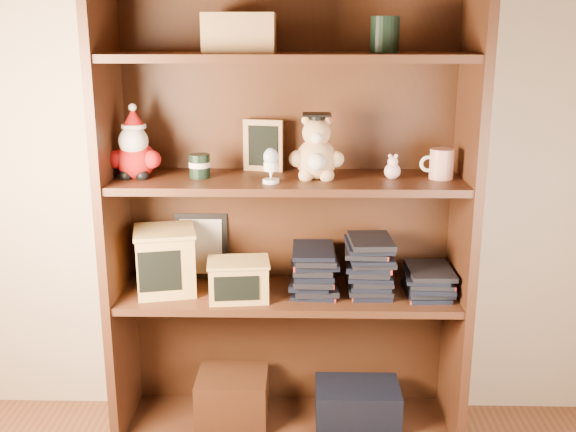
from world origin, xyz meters
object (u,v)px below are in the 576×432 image
grad_teddy_bear (316,154)px  treats_box (166,260)px  teacher_mug (441,164)px  bookcase (288,224)px

grad_teddy_bear → treats_box: (-0.51, 0.01, -0.37)m
teacher_mug → treats_box: size_ratio=0.46×
bookcase → treats_box: 0.43m
teacher_mug → bookcase: bearing=174.2°
bookcase → treats_box: size_ratio=6.64×
grad_teddy_bear → teacher_mug: size_ratio=1.97×
bookcase → grad_teddy_bear: bearing=-31.1°
grad_teddy_bear → teacher_mug: 0.41m
grad_teddy_bear → treats_box: grad_teddy_bear is taller
teacher_mug → treats_box: (-0.92, -0.00, -0.34)m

